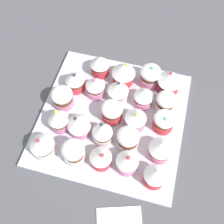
% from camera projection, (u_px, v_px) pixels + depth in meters
% --- Properties ---
extents(ground_plane, '(1.80, 1.80, 0.03)m').
position_uv_depth(ground_plane, '(112.00, 122.00, 0.79)').
color(ground_plane, '#4C4C51').
extents(baking_tray, '(0.39, 0.39, 0.01)m').
position_uv_depth(baking_tray, '(112.00, 118.00, 0.77)').
color(baking_tray, silver).
rests_on(baking_tray, ground_plane).
extents(cupcake_0, '(0.05, 0.05, 0.07)m').
position_uv_depth(cupcake_0, '(155.00, 175.00, 0.65)').
color(cupcake_0, '#D1333D').
rests_on(cupcake_0, baking_tray).
extents(cupcake_1, '(0.06, 0.06, 0.07)m').
position_uv_depth(cupcake_1, '(160.00, 149.00, 0.68)').
color(cupcake_1, pink).
rests_on(cupcake_1, baking_tray).
extents(cupcake_2, '(0.06, 0.06, 0.06)m').
position_uv_depth(cupcake_2, '(164.00, 121.00, 0.72)').
color(cupcake_2, '#D1333D').
rests_on(cupcake_2, baking_tray).
extents(cupcake_3, '(0.05, 0.05, 0.07)m').
position_uv_depth(cupcake_3, '(166.00, 102.00, 0.75)').
color(cupcake_3, white).
rests_on(cupcake_3, baking_tray).
extents(cupcake_4, '(0.07, 0.07, 0.09)m').
position_uv_depth(cupcake_4, '(170.00, 81.00, 0.77)').
color(cupcake_4, '#D1333D').
rests_on(cupcake_4, baking_tray).
extents(cupcake_5, '(0.06, 0.06, 0.08)m').
position_uv_depth(cupcake_5, '(127.00, 162.00, 0.66)').
color(cupcake_5, pink).
rests_on(cupcake_5, baking_tray).
extents(cupcake_6, '(0.06, 0.06, 0.07)m').
position_uv_depth(cupcake_6, '(128.00, 139.00, 0.70)').
color(cupcake_6, white).
rests_on(cupcake_6, baking_tray).
extents(cupcake_7, '(0.06, 0.06, 0.07)m').
position_uv_depth(cupcake_7, '(136.00, 119.00, 0.72)').
color(cupcake_7, pink).
rests_on(cupcake_7, baking_tray).
extents(cupcake_8, '(0.06, 0.06, 0.06)m').
position_uv_depth(cupcake_8, '(144.00, 97.00, 0.76)').
color(cupcake_8, pink).
rests_on(cupcake_8, baking_tray).
extents(cupcake_9, '(0.06, 0.06, 0.07)m').
position_uv_depth(cupcake_9, '(150.00, 75.00, 0.79)').
color(cupcake_9, pink).
rests_on(cupcake_9, baking_tray).
extents(cupcake_10, '(0.06, 0.06, 0.07)m').
position_uv_depth(cupcake_10, '(101.00, 157.00, 0.67)').
color(cupcake_10, '#D1333D').
rests_on(cupcake_10, baking_tray).
extents(cupcake_11, '(0.05, 0.05, 0.08)m').
position_uv_depth(cupcake_11, '(102.00, 132.00, 0.70)').
color(cupcake_11, white).
rests_on(cupcake_11, baking_tray).
extents(cupcake_12, '(0.06, 0.06, 0.06)m').
position_uv_depth(cupcake_12, '(111.00, 112.00, 0.74)').
color(cupcake_12, '#D1333D').
rests_on(cupcake_12, baking_tray).
extents(cupcake_13, '(0.06, 0.06, 0.07)m').
position_uv_depth(cupcake_13, '(118.00, 91.00, 0.76)').
color(cupcake_13, white).
rests_on(cupcake_13, baking_tray).
extents(cupcake_14, '(0.07, 0.07, 0.08)m').
position_uv_depth(cupcake_14, '(125.00, 73.00, 0.79)').
color(cupcake_14, '#D1333D').
rests_on(cupcake_14, baking_tray).
extents(cupcake_15, '(0.06, 0.06, 0.07)m').
position_uv_depth(cupcake_15, '(74.00, 152.00, 0.68)').
color(cupcake_15, white).
rests_on(cupcake_15, baking_tray).
extents(cupcake_16, '(0.06, 0.06, 0.08)m').
position_uv_depth(cupcake_16, '(79.00, 124.00, 0.71)').
color(cupcake_16, pink).
rests_on(cupcake_16, baking_tray).
extents(cupcake_17, '(0.05, 0.05, 0.07)m').
position_uv_depth(cupcake_17, '(95.00, 87.00, 0.77)').
color(cupcake_17, pink).
rests_on(cupcake_17, baking_tray).
extents(cupcake_18, '(0.06, 0.06, 0.07)m').
position_uv_depth(cupcake_18, '(100.00, 65.00, 0.81)').
color(cupcake_18, '#D1333D').
rests_on(cupcake_18, baking_tray).
extents(cupcake_19, '(0.06, 0.06, 0.07)m').
position_uv_depth(cupcake_19, '(42.00, 145.00, 0.69)').
color(cupcake_19, white).
rests_on(cupcake_19, baking_tray).
extents(cupcake_20, '(0.06, 0.06, 0.08)m').
position_uv_depth(cupcake_20, '(59.00, 119.00, 0.72)').
color(cupcake_20, pink).
rests_on(cupcake_20, baking_tray).
extents(cupcake_21, '(0.06, 0.06, 0.06)m').
position_uv_depth(cupcake_21, '(63.00, 98.00, 0.76)').
color(cupcake_21, pink).
rests_on(cupcake_21, baking_tray).
extents(cupcake_22, '(0.06, 0.06, 0.08)m').
position_uv_depth(cupcake_22, '(75.00, 80.00, 0.78)').
color(cupcake_22, '#D1333D').
rests_on(cupcake_22, baking_tray).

